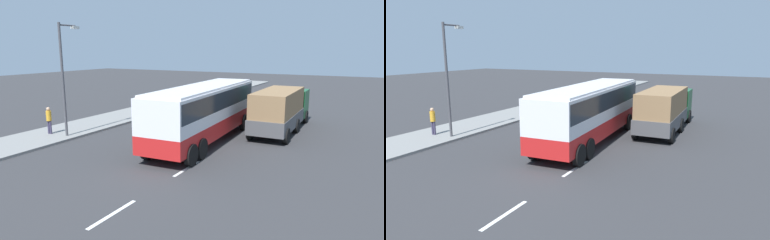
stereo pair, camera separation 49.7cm
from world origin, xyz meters
TOP-DOWN VIEW (x-y plane):
  - ground_plane at (0.00, 0.00)m, footprint 120.00×120.00m
  - sidewalk_curb at (0.00, 8.41)m, footprint 80.00×4.00m
  - lane_centreline at (-2.67, -2.36)m, footprint 38.77×0.16m
  - coach_bus at (0.46, -0.91)m, footprint 11.37×3.23m
  - cargo_truck at (5.42, -4.26)m, footprint 8.51×2.65m
  - car_red_compact at (9.87, -0.87)m, footprint 4.17×2.07m
  - pedestrian_near_curb at (8.91, 7.00)m, footprint 0.32×0.32m
  - pedestrian_at_crossing at (-3.04, 8.48)m, footprint 0.32×0.32m
  - street_lamp at (-2.72, 7.14)m, footprint 1.58×0.24m

SIDE VIEW (x-z plane):
  - ground_plane at x=0.00m, z-range 0.00..0.00m
  - lane_centreline at x=-2.67m, z-range 0.00..0.01m
  - sidewalk_curb at x=0.00m, z-range 0.00..0.15m
  - car_red_compact at x=9.87m, z-range 0.05..1.57m
  - pedestrian_near_curb at x=8.91m, z-range 0.27..1.88m
  - pedestrian_at_crossing at x=-3.04m, z-range 0.29..2.03m
  - cargo_truck at x=5.42m, z-range 0.14..3.04m
  - coach_bus at x=0.46m, z-range 0.41..3.81m
  - street_lamp at x=-2.72m, z-range 0.64..7.59m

